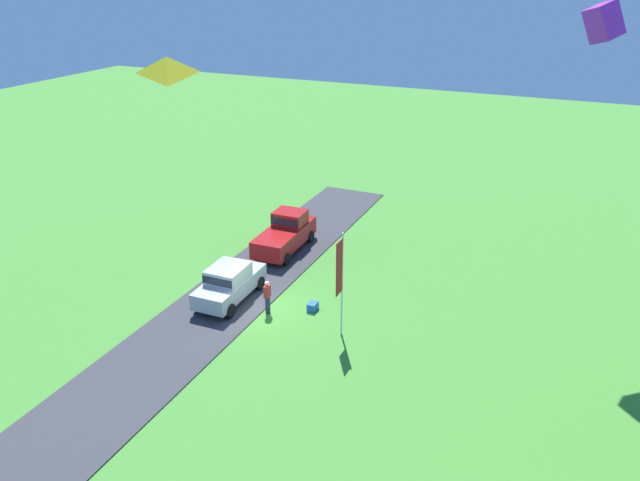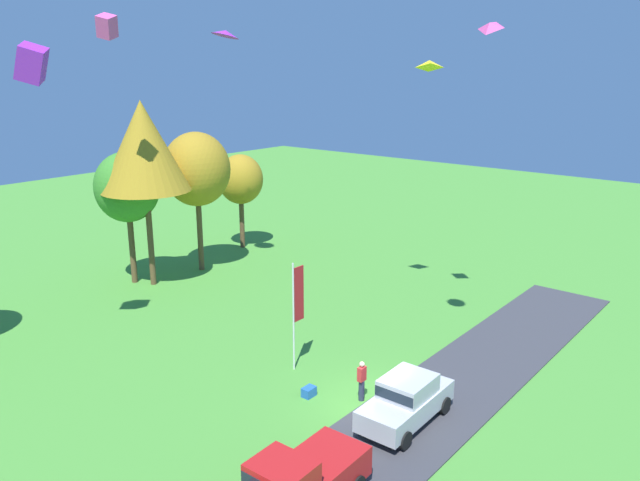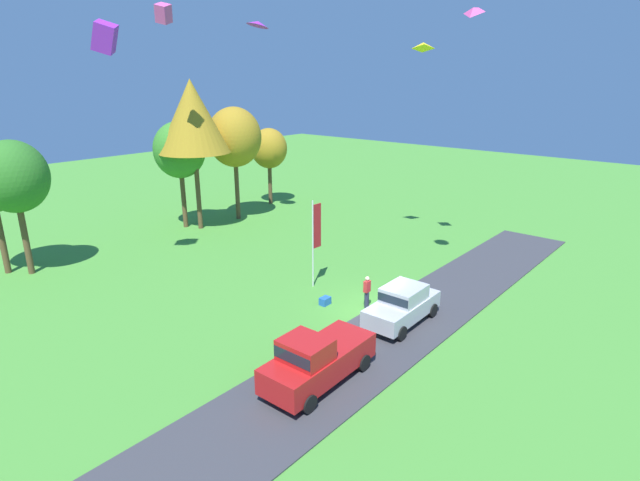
{
  "view_description": "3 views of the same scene",
  "coord_description": "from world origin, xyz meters",
  "px_view_note": "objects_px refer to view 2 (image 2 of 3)",
  "views": [
    {
      "loc": [
        22.64,
        13.24,
        15.29
      ],
      "look_at": [
        1.81,
        3.96,
        5.16
      ],
      "focal_mm": 35.0,
      "sensor_mm": 36.0,
      "label": 1
    },
    {
      "loc": [
        -18.53,
        -12.61,
        13.07
      ],
      "look_at": [
        2.3,
        4.48,
        5.53
      ],
      "focal_mm": 35.0,
      "sensor_mm": 36.0,
      "label": 2
    },
    {
      "loc": [
        -19.24,
        -12.88,
        11.23
      ],
      "look_at": [
        -0.5,
        3.13,
        3.19
      ],
      "focal_mm": 28.0,
      "sensor_mm": 36.0,
      "label": 3
    }
  ],
  "objects_px": {
    "tree_right_of_center": "(127,188)",
    "tree_far_left": "(197,170)",
    "kite_diamond_low_drifter": "(429,64)",
    "kite_box_high_left": "(32,63)",
    "flag_banner": "(297,302)",
    "car_sedan_far_end": "(406,399)",
    "tree_lone_near": "(240,180)",
    "kite_diamond_trailing_tail": "(489,26)",
    "kite_delta_high_right": "(225,33)",
    "person_on_lawn": "(362,381)",
    "kite_box_over_trees": "(107,26)",
    "tree_center_back": "(143,147)",
    "cooler_box": "(309,392)"
  },
  "relations": [
    {
      "from": "person_on_lawn",
      "to": "kite_diamond_trailing_tail",
      "type": "xyz_separation_m",
      "value": [
        9.64,
        0.05,
        13.98
      ]
    },
    {
      "from": "tree_far_left",
      "to": "flag_banner",
      "type": "height_order",
      "value": "tree_far_left"
    },
    {
      "from": "tree_right_of_center",
      "to": "flag_banner",
      "type": "distance_m",
      "value": 15.95
    },
    {
      "from": "person_on_lawn",
      "to": "tree_lone_near",
      "type": "height_order",
      "value": "tree_lone_near"
    },
    {
      "from": "kite_box_high_left",
      "to": "flag_banner",
      "type": "bearing_deg",
      "value": -53.74
    },
    {
      "from": "tree_right_of_center",
      "to": "kite_box_high_left",
      "type": "bearing_deg",
      "value": -140.49
    },
    {
      "from": "cooler_box",
      "to": "kite_box_over_trees",
      "type": "bearing_deg",
      "value": 87.18
    },
    {
      "from": "flag_banner",
      "to": "kite_diamond_trailing_tail",
      "type": "relative_size",
      "value": 5.12
    },
    {
      "from": "kite_diamond_trailing_tail",
      "to": "car_sedan_far_end",
      "type": "bearing_deg",
      "value": -166.77
    },
    {
      "from": "tree_right_of_center",
      "to": "tree_center_back",
      "type": "relative_size",
      "value": 0.73
    },
    {
      "from": "tree_far_left",
      "to": "kite_delta_high_right",
      "type": "distance_m",
      "value": 8.82
    },
    {
      "from": "tree_lone_near",
      "to": "kite_box_over_trees",
      "type": "xyz_separation_m",
      "value": [
        -12.94,
        -4.74,
        9.84
      ]
    },
    {
      "from": "tree_lone_near",
      "to": "kite_diamond_low_drifter",
      "type": "xyz_separation_m",
      "value": [
        -1.76,
        -16.23,
        8.08
      ]
    },
    {
      "from": "car_sedan_far_end",
      "to": "tree_right_of_center",
      "type": "bearing_deg",
      "value": 82.15
    },
    {
      "from": "flag_banner",
      "to": "kite_delta_high_right",
      "type": "relative_size",
      "value": 3.12
    },
    {
      "from": "person_on_lawn",
      "to": "tree_right_of_center",
      "type": "xyz_separation_m",
      "value": [
        2.68,
        19.44,
        5.15
      ]
    },
    {
      "from": "tree_far_left",
      "to": "kite_box_high_left",
      "type": "bearing_deg",
      "value": -156.08
    },
    {
      "from": "kite_diamond_trailing_tail",
      "to": "kite_diamond_low_drifter",
      "type": "bearing_deg",
      "value": 73.44
    },
    {
      "from": "kite_box_high_left",
      "to": "kite_diamond_low_drifter",
      "type": "bearing_deg",
      "value": -28.0
    },
    {
      "from": "person_on_lawn",
      "to": "kite_box_over_trees",
      "type": "xyz_separation_m",
      "value": [
        -0.46,
        15.19,
        14.07
      ]
    },
    {
      "from": "tree_far_left",
      "to": "kite_box_high_left",
      "type": "xyz_separation_m",
      "value": [
        -12.78,
        -5.67,
        6.48
      ]
    },
    {
      "from": "tree_right_of_center",
      "to": "kite_box_high_left",
      "type": "relative_size",
      "value": 5.96
    },
    {
      "from": "kite_box_high_left",
      "to": "tree_far_left",
      "type": "bearing_deg",
      "value": 23.92
    },
    {
      "from": "flag_banner",
      "to": "car_sedan_far_end",
      "type": "bearing_deg",
      "value": -97.62
    },
    {
      "from": "tree_center_back",
      "to": "cooler_box",
      "type": "relative_size",
      "value": 20.03
    },
    {
      "from": "flag_banner",
      "to": "cooler_box",
      "type": "relative_size",
      "value": 8.9
    },
    {
      "from": "cooler_box",
      "to": "kite_box_high_left",
      "type": "bearing_deg",
      "value": 113.69
    },
    {
      "from": "tree_far_left",
      "to": "kite_box_high_left",
      "type": "distance_m",
      "value": 15.41
    },
    {
      "from": "tree_right_of_center",
      "to": "tree_center_back",
      "type": "height_order",
      "value": "tree_center_back"
    },
    {
      "from": "tree_lone_near",
      "to": "car_sedan_far_end",
      "type": "bearing_deg",
      "value": -119.95
    },
    {
      "from": "flag_banner",
      "to": "kite_diamond_trailing_tail",
      "type": "height_order",
      "value": "kite_diamond_trailing_tail"
    },
    {
      "from": "person_on_lawn",
      "to": "kite_diamond_low_drifter",
      "type": "xyz_separation_m",
      "value": [
        10.73,
        3.69,
        12.31
      ]
    },
    {
      "from": "kite_box_high_left",
      "to": "kite_diamond_trailing_tail",
      "type": "height_order",
      "value": "kite_diamond_trailing_tail"
    },
    {
      "from": "person_on_lawn",
      "to": "tree_center_back",
      "type": "relative_size",
      "value": 0.15
    },
    {
      "from": "tree_far_left",
      "to": "person_on_lawn",
      "type": "bearing_deg",
      "value": -111.12
    },
    {
      "from": "person_on_lawn",
      "to": "kite_box_high_left",
      "type": "relative_size",
      "value": 1.24
    },
    {
      "from": "tree_far_left",
      "to": "flag_banner",
      "type": "distance_m",
      "value": 16.05
    },
    {
      "from": "tree_center_back",
      "to": "tree_far_left",
      "type": "xyz_separation_m",
      "value": [
        3.81,
        -0.07,
        -1.82
      ]
    },
    {
      "from": "tree_far_left",
      "to": "car_sedan_far_end",
      "type": "bearing_deg",
      "value": -109.72
    },
    {
      "from": "kite_diamond_low_drifter",
      "to": "kite_box_high_left",
      "type": "height_order",
      "value": "kite_box_high_left"
    },
    {
      "from": "tree_right_of_center",
      "to": "cooler_box",
      "type": "bearing_deg",
      "value": -102.17
    },
    {
      "from": "person_on_lawn",
      "to": "flag_banner",
      "type": "height_order",
      "value": "flag_banner"
    },
    {
      "from": "tree_right_of_center",
      "to": "kite_diamond_trailing_tail",
      "type": "distance_m",
      "value": 22.42
    },
    {
      "from": "tree_center_back",
      "to": "tree_far_left",
      "type": "bearing_deg",
      "value": -1.11
    },
    {
      "from": "tree_lone_near",
      "to": "kite_diamond_trailing_tail",
      "type": "relative_size",
      "value": 7.14
    },
    {
      "from": "flag_banner",
      "to": "kite_box_over_trees",
      "type": "xyz_separation_m",
      "value": [
        -0.97,
        11.29,
        11.79
      ]
    },
    {
      "from": "tree_right_of_center",
      "to": "tree_far_left",
      "type": "relative_size",
      "value": 0.9
    },
    {
      "from": "tree_lone_near",
      "to": "kite_delta_high_right",
      "type": "relative_size",
      "value": 4.35
    },
    {
      "from": "tree_right_of_center",
      "to": "flag_banner",
      "type": "relative_size",
      "value": 1.64
    },
    {
      "from": "person_on_lawn",
      "to": "tree_lone_near",
      "type": "bearing_deg",
      "value": 57.92
    }
  ]
}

